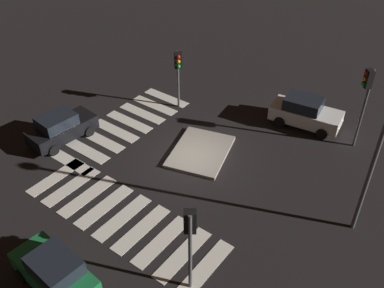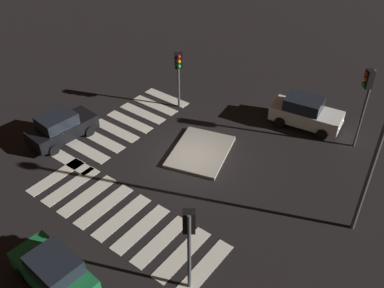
{
  "view_description": "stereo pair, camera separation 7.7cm",
  "coord_description": "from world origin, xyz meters",
  "px_view_note": "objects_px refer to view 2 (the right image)",
  "views": [
    {
      "loc": [
        14.13,
        10.6,
        14.3
      ],
      "look_at": [
        0.0,
        0.0,
        1.0
      ],
      "focal_mm": 40.19,
      "sensor_mm": 36.0,
      "label": 1
    },
    {
      "loc": [
        14.08,
        10.66,
        14.3
      ],
      "look_at": [
        0.0,
        0.0,
        1.0
      ],
      "focal_mm": 40.19,
      "sensor_mm": 36.0,
      "label": 2
    }
  ],
  "objects_px": {
    "car_black": "(61,127)",
    "traffic_light_west": "(366,90)",
    "traffic_island": "(201,152)",
    "traffic_light_south": "(179,67)",
    "car_white": "(306,113)",
    "traffic_light_north": "(189,231)",
    "car_green": "(54,271)"
  },
  "relations": [
    {
      "from": "traffic_island",
      "to": "traffic_light_south",
      "type": "xyz_separation_m",
      "value": [
        -2.91,
        -3.77,
        2.74
      ]
    },
    {
      "from": "traffic_light_north",
      "to": "traffic_light_west",
      "type": "relative_size",
      "value": 0.84
    },
    {
      "from": "traffic_island",
      "to": "traffic_light_west",
      "type": "xyz_separation_m",
      "value": [
        -5.49,
        6.24,
        3.41
      ]
    },
    {
      "from": "traffic_light_south",
      "to": "traffic_light_west",
      "type": "bearing_deg",
      "value": 58.64
    },
    {
      "from": "car_black",
      "to": "car_green",
      "type": "bearing_deg",
      "value": -125.55
    },
    {
      "from": "car_black",
      "to": "traffic_light_north",
      "type": "distance_m",
      "value": 11.98
    },
    {
      "from": "car_white",
      "to": "traffic_light_south",
      "type": "distance_m",
      "value": 7.84
    },
    {
      "from": "car_green",
      "to": "traffic_light_north",
      "type": "distance_m",
      "value": 5.53
    },
    {
      "from": "car_black",
      "to": "traffic_light_west",
      "type": "xyz_separation_m",
      "value": [
        -9.13,
        13.11,
        2.69
      ]
    },
    {
      "from": "car_black",
      "to": "car_white",
      "type": "relative_size",
      "value": 0.94
    },
    {
      "from": "car_white",
      "to": "traffic_light_north",
      "type": "xyz_separation_m",
      "value": [
        12.63,
        1.22,
        2.09
      ]
    },
    {
      "from": "car_black",
      "to": "traffic_light_north",
      "type": "relative_size",
      "value": 1.01
    },
    {
      "from": "traffic_island",
      "to": "traffic_light_south",
      "type": "height_order",
      "value": "traffic_light_south"
    },
    {
      "from": "traffic_island",
      "to": "car_black",
      "type": "xyz_separation_m",
      "value": [
        3.63,
        -6.87,
        0.72
      ]
    },
    {
      "from": "car_green",
      "to": "traffic_light_south",
      "type": "bearing_deg",
      "value": -67.68
    },
    {
      "from": "traffic_light_north",
      "to": "traffic_light_south",
      "type": "xyz_separation_m",
      "value": [
        -9.74,
        -8.24,
        -0.13
      ]
    },
    {
      "from": "traffic_island",
      "to": "traffic_light_north",
      "type": "xyz_separation_m",
      "value": [
        6.84,
        4.47,
        2.87
      ]
    },
    {
      "from": "traffic_light_north",
      "to": "car_white",
      "type": "bearing_deg",
      "value": -30.85
    },
    {
      "from": "car_black",
      "to": "car_green",
      "type": "distance_m",
      "value": 9.67
    },
    {
      "from": "car_green",
      "to": "traffic_light_south",
      "type": "xyz_separation_m",
      "value": [
        -12.87,
        -4.21,
        2.02
      ]
    },
    {
      "from": "traffic_island",
      "to": "car_green",
      "type": "relative_size",
      "value": 1.14
    },
    {
      "from": "traffic_island",
      "to": "car_black",
      "type": "bearing_deg",
      "value": -62.12
    },
    {
      "from": "car_black",
      "to": "traffic_light_west",
      "type": "distance_m",
      "value": 16.2
    },
    {
      "from": "car_green",
      "to": "car_white",
      "type": "bearing_deg",
      "value": -95.89
    },
    {
      "from": "traffic_island",
      "to": "traffic_light_west",
      "type": "bearing_deg",
      "value": 131.37
    },
    {
      "from": "car_white",
      "to": "traffic_light_south",
      "type": "bearing_deg",
      "value": -165.37
    },
    {
      "from": "car_green",
      "to": "traffic_light_south",
      "type": "distance_m",
      "value": 13.69
    },
    {
      "from": "car_black",
      "to": "traffic_light_north",
      "type": "xyz_separation_m",
      "value": [
        3.2,
        11.34,
        2.14
      ]
    },
    {
      "from": "traffic_island",
      "to": "car_green",
      "type": "bearing_deg",
      "value": 2.56
    },
    {
      "from": "car_black",
      "to": "car_white",
      "type": "distance_m",
      "value": 13.83
    },
    {
      "from": "traffic_island",
      "to": "traffic_light_north",
      "type": "height_order",
      "value": "traffic_light_north"
    },
    {
      "from": "traffic_island",
      "to": "traffic_light_south",
      "type": "distance_m",
      "value": 5.49
    }
  ]
}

